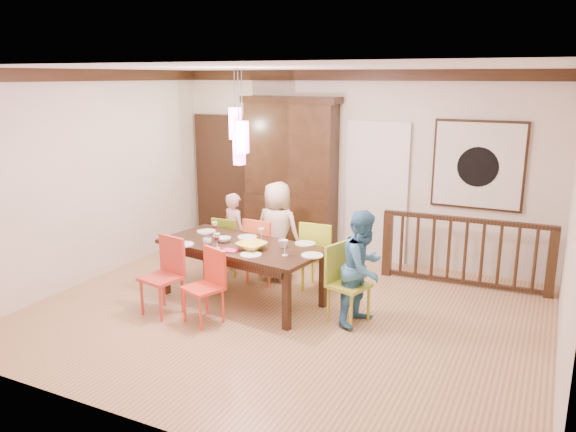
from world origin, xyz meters
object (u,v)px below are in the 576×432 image
at_px(balustrade, 465,250).
at_px(person_far_left, 235,233).
at_px(chair_far_left, 231,241).
at_px(dining_table, 241,250).
at_px(person_far_mid, 277,231).
at_px(person_end_right, 363,268).
at_px(chair_end_right, 349,279).
at_px(china_hutch, 291,176).

height_order(balustrade, person_far_left, person_far_left).
bearing_deg(chair_far_left, dining_table, 129.33).
distance_m(person_far_mid, person_end_right, 1.78).
bearing_deg(dining_table, balustrade, 44.30).
relative_size(balustrade, person_far_left, 1.92).
height_order(dining_table, chair_end_right, chair_end_right).
xyz_separation_m(chair_far_left, china_hutch, (0.33, 1.33, 0.77)).
relative_size(chair_far_left, person_far_left, 0.72).
height_order(chair_end_right, person_end_right, person_end_right).
bearing_deg(chair_end_right, chair_far_left, 86.15).
relative_size(chair_end_right, china_hutch, 0.37).
distance_m(chair_far_left, person_far_left, 0.13).
relative_size(chair_end_right, person_end_right, 0.68).
bearing_deg(china_hutch, person_far_left, -103.59).
bearing_deg(balustrade, china_hutch, 170.48).
xyz_separation_m(person_far_left, person_end_right, (2.25, -0.86, 0.08)).
relative_size(chair_far_left, china_hutch, 0.34).
bearing_deg(balustrade, dining_table, -146.72).
bearing_deg(chair_far_left, person_far_left, -110.28).
bearing_deg(person_far_mid, china_hutch, -71.31).
height_order(chair_end_right, person_far_left, person_far_left).
distance_m(chair_end_right, person_end_right, 0.22).
height_order(chair_far_left, chair_end_right, chair_end_right).
bearing_deg(person_end_right, dining_table, 102.96).
bearing_deg(person_end_right, chair_far_left, 83.22).
distance_m(person_far_left, person_far_mid, 0.70).
bearing_deg(china_hutch, chair_far_left, -103.97).
bearing_deg(china_hutch, chair_end_right, -50.26).
height_order(china_hutch, person_far_mid, china_hutch).
height_order(china_hutch, person_end_right, china_hutch).
bearing_deg(person_far_mid, chair_far_left, 7.84).
distance_m(dining_table, china_hutch, 2.24).
xyz_separation_m(dining_table, chair_end_right, (1.45, -0.02, -0.14)).
xyz_separation_m(person_far_mid, person_end_right, (1.55, -0.87, -0.03)).
bearing_deg(person_far_left, chair_end_right, -178.87).
bearing_deg(dining_table, chair_end_right, 7.79).
height_order(china_hutch, person_far_left, china_hutch).
xyz_separation_m(chair_far_left, person_far_left, (0.03, 0.08, 0.10)).
bearing_deg(person_far_left, person_far_mid, -154.87).
xyz_separation_m(chair_end_right, china_hutch, (-1.79, 2.15, 0.73)).
bearing_deg(chair_far_left, balustrade, -162.82).
distance_m(person_far_left, person_end_right, 2.41).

